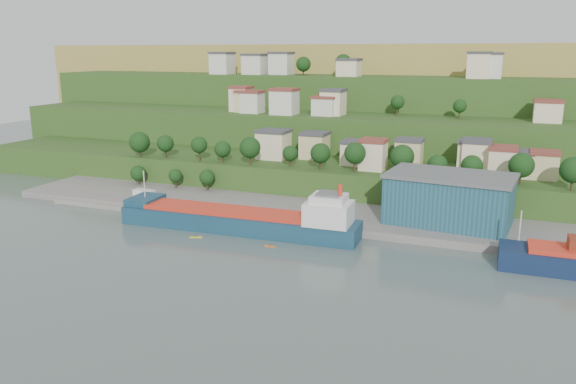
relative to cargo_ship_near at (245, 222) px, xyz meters
The scene contains 10 objects.
ground 13.21m from the cargo_ship_near, 46.67° to the right, with size 500.00×500.00×0.00m, color #4A5A55.
quay 34.44m from the cargo_ship_near, 32.75° to the left, with size 220.00×26.00×4.00m, color slate.
pebble_beach 47.87m from the cargo_ship_near, 164.74° to the left, with size 40.00×18.00×2.40m, color slate.
hillside 159.53m from the cargo_ship_near, 86.81° to the left, with size 360.00×210.81×96.00m.
cargo_ship_near is the anchor object (origin of this frame).
warehouse 52.56m from the cargo_ship_near, 22.83° to the left, with size 32.75×22.02×12.80m.
caravan 42.39m from the cargo_ship_near, 161.54° to the left, with size 6.64×2.77×3.10m, color silver.
dinghy 39.26m from the cargo_ship_near, 164.98° to the left, with size 4.32×1.62×0.86m, color silver.
kayak_orange 13.69m from the cargo_ship_near, 38.36° to the right, with size 2.88×0.59×0.72m.
kayak_yellow 13.04m from the cargo_ship_near, 135.83° to the right, with size 3.07×1.79×0.78m.
Camera 1 is at (51.57, -114.13, 44.83)m, focal length 35.00 mm.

